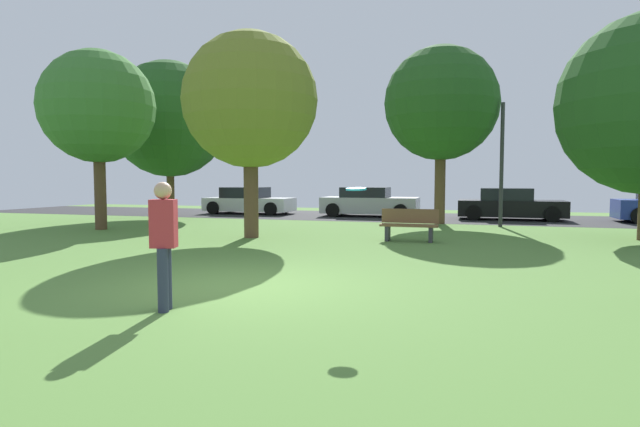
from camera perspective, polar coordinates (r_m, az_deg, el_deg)
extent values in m
plane|color=#547F38|center=(8.42, -8.76, -8.05)|extent=(44.00, 44.00, 0.00)
cube|color=#28282B|center=(23.75, 8.35, -0.36)|extent=(44.00, 6.40, 0.01)
cylinder|color=brown|center=(19.09, -23.45, 2.67)|extent=(0.39, 0.39, 2.88)
sphere|color=#38702D|center=(19.25, -23.68, 10.93)|extent=(3.83, 3.83, 3.83)
cylinder|color=brown|center=(20.34, 13.32, 3.58)|extent=(0.41, 0.41, 3.34)
sphere|color=#23511E|center=(20.55, 13.45, 11.94)|extent=(4.38, 4.38, 4.38)
cylinder|color=brown|center=(15.21, -7.75, 2.03)|extent=(0.43, 0.43, 2.51)
sphere|color=olive|center=(15.38, -7.84, 12.49)|extent=(3.97, 3.97, 3.97)
cylinder|color=brown|center=(24.17, -16.42, 2.46)|extent=(0.34, 0.34, 2.42)
sphere|color=#23511E|center=(24.31, -16.57, 10.11)|extent=(5.21, 5.21, 5.21)
cylinder|color=#2D334C|center=(7.11, -16.86, -6.94)|extent=(0.14, 0.14, 0.84)
cylinder|color=#2D334C|center=(6.96, -17.23, -7.18)|extent=(0.14, 0.14, 0.84)
cube|color=#B72D38|center=(6.93, -17.16, -1.08)|extent=(0.37, 0.31, 0.63)
sphere|color=tan|center=(6.91, -17.23, 2.46)|extent=(0.23, 0.23, 0.23)
cylinder|color=#2DB2E0|center=(6.66, 4.07, 2.76)|extent=(0.30, 0.30, 0.05)
cube|color=white|center=(25.85, -7.92, 1.04)|extent=(4.41, 1.84, 0.66)
cube|color=black|center=(25.93, -8.37, 2.35)|extent=(2.12, 1.62, 0.53)
cylinder|color=black|center=(26.10, -3.99, 0.74)|extent=(0.64, 0.22, 0.64)
cylinder|color=black|center=(24.40, -5.54, 0.52)|extent=(0.64, 0.22, 0.64)
cylinder|color=black|center=(27.36, -10.03, 0.84)|extent=(0.64, 0.22, 0.64)
cylinder|color=black|center=(25.75, -11.90, 0.63)|extent=(0.64, 0.22, 0.64)
cube|color=#B7B7BC|center=(23.89, 5.65, 0.94)|extent=(4.44, 1.87, 0.75)
cube|color=black|center=(23.91, 5.13, 2.40)|extent=(2.13, 1.64, 0.47)
cylinder|color=black|center=(24.57, 9.63, 0.51)|extent=(0.64, 0.22, 0.64)
cylinder|color=black|center=(22.72, 9.02, 0.24)|extent=(0.64, 0.22, 0.64)
cylinder|color=black|center=(25.16, 2.60, 0.63)|extent=(0.64, 0.22, 0.64)
cylinder|color=black|center=(23.36, 1.45, 0.39)|extent=(0.64, 0.22, 0.64)
cube|color=black|center=(23.28, 20.65, 0.56)|extent=(4.36, 1.79, 0.69)
cube|color=black|center=(23.25, 20.15, 2.05)|extent=(2.09, 1.57, 0.52)
cylinder|color=black|center=(24.32, 24.10, 0.19)|extent=(0.64, 0.22, 0.64)
cylinder|color=black|center=(22.55, 24.65, -0.09)|extent=(0.64, 0.22, 0.64)
cylinder|color=black|center=(24.14, 16.90, 0.34)|extent=(0.64, 0.22, 0.64)
cylinder|color=black|center=(22.36, 16.88, 0.07)|extent=(0.64, 0.22, 0.64)
cylinder|color=black|center=(24.93, 31.23, 0.05)|extent=(0.64, 0.22, 0.64)
cylinder|color=black|center=(23.29, 32.24, -0.22)|extent=(0.64, 0.22, 0.64)
cube|color=brown|center=(14.36, 9.97, -1.32)|extent=(1.60, 0.44, 0.06)
cube|color=brown|center=(14.53, 10.08, -0.27)|extent=(1.60, 0.06, 0.40)
cube|color=#333338|center=(14.32, 12.34, -2.28)|extent=(0.10, 0.40, 0.45)
cube|color=#333338|center=(14.46, 7.60, -2.16)|extent=(0.10, 0.40, 0.45)
cylinder|color=#2D2D33|center=(19.63, 19.72, 5.14)|extent=(0.14, 0.14, 4.50)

